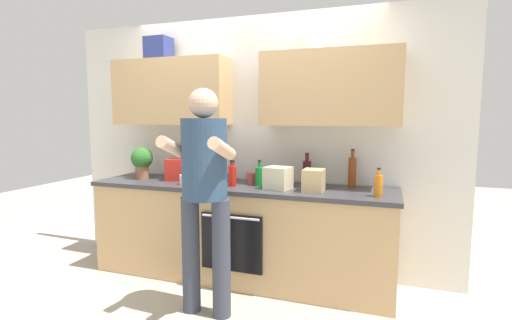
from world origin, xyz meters
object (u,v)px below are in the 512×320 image
object	(u,v)px
cup_tea	(229,178)
cup_ceramic	(251,178)
person_standing	(204,183)
potted_herb	(142,160)
knife_block	(203,170)
grocery_bag_bread	(314,180)
bottle_hotsauce	(232,175)
grocery_bag_crisps	(178,170)
grocery_bag_rice	(278,178)
bottle_juice	(378,185)
bottle_vinegar	(352,172)
cup_coffee	(184,180)
bottle_soda	(260,176)
bottle_wine	(307,172)

from	to	relation	value
cup_tea	cup_ceramic	size ratio (longest dim) A/B	0.75
person_standing	potted_herb	size ratio (longest dim) A/B	5.42
person_standing	knife_block	bearing A→B (deg)	118.04
person_standing	potted_herb	bearing A→B (deg)	146.66
cup_ceramic	potted_herb	distance (m)	1.16
grocery_bag_bread	bottle_hotsauce	bearing A→B (deg)	179.84
grocery_bag_crisps	grocery_bag_rice	world-z (taller)	grocery_bag_crisps
bottle_juice	grocery_bag_rice	distance (m)	0.84
person_standing	grocery_bag_crisps	distance (m)	0.99
potted_herb	grocery_bag_rice	xyz separation A→B (m)	(1.45, -0.07, -0.09)
bottle_hotsauce	bottle_vinegar	distance (m)	1.08
cup_coffee	potted_herb	world-z (taller)	potted_herb
potted_herb	grocery_bag_crisps	world-z (taller)	potted_herb
cup_coffee	grocery_bag_rice	world-z (taller)	grocery_bag_rice
person_standing	grocery_bag_rice	distance (m)	0.74
bottle_soda	knife_block	xyz separation A→B (m)	(-0.58, 0.01, 0.02)
grocery_bag_crisps	person_standing	bearing A→B (deg)	-47.88
cup_tea	bottle_soda	bearing A→B (deg)	-16.64
potted_herb	bottle_wine	bearing A→B (deg)	7.00
bottle_juice	cup_ceramic	world-z (taller)	bottle_juice
bottle_juice	cup_tea	distance (m)	1.40
bottle_juice	grocery_bag_bread	distance (m)	0.52
cup_ceramic	bottle_vinegar	bearing A→B (deg)	7.72
grocery_bag_bread	cup_coffee	bearing A→B (deg)	-177.07
bottle_soda	cup_tea	distance (m)	0.37
grocery_bag_crisps	bottle_wine	bearing A→B (deg)	7.45
grocery_bag_rice	grocery_bag_crisps	bearing A→B (deg)	174.04
grocery_bag_crisps	grocery_bag_rice	size ratio (longest dim) A/B	1.06
bottle_vinegar	bottle_juice	xyz separation A→B (m)	(0.23, -0.34, -0.05)
potted_herb	cup_coffee	bearing A→B (deg)	-14.56
bottle_wine	grocery_bag_bread	distance (m)	0.31
person_standing	bottle_hotsauce	size ratio (longest dim) A/B	7.29
potted_herb	grocery_bag_bread	distance (m)	1.77
person_standing	bottle_wine	distance (m)	1.08
knife_block	grocery_bag_crisps	xyz separation A→B (m)	(-0.28, 0.01, -0.01)
cup_coffee	grocery_bag_bread	bearing A→B (deg)	2.93
potted_herb	grocery_bag_rice	bearing A→B (deg)	-2.86
bottle_hotsauce	cup_ceramic	xyz separation A→B (m)	(0.12, 0.17, -0.05)
bottle_juice	potted_herb	size ratio (longest dim) A/B	0.72
bottle_vinegar	knife_block	bearing A→B (deg)	-172.34
cup_ceramic	potted_herb	bearing A→B (deg)	-175.43
potted_herb	bottle_soda	bearing A→B (deg)	0.67
cup_coffee	bottle_vinegar	bearing A→B (deg)	13.61
bottle_juice	grocery_bag_bread	world-z (taller)	bottle_juice
potted_herb	grocery_bag_bread	bearing A→B (deg)	-2.74
bottle_juice	cup_coffee	distance (m)	1.73
bottle_vinegar	cup_tea	xyz separation A→B (m)	(-1.15, -0.10, -0.10)
cup_tea	potted_herb	xyz separation A→B (m)	(-0.91, -0.12, 0.15)
bottle_wine	person_standing	bearing A→B (deg)	-123.69
cup_ceramic	grocery_bag_bread	world-z (taller)	grocery_bag_bread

